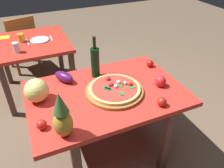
# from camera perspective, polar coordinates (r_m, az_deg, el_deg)

# --- Properties ---
(ground_plane) EXTENTS (10.00, 10.00, 0.00)m
(ground_plane) POSITION_cam_1_polar(r_m,az_deg,el_deg) (2.33, -1.28, -16.49)
(ground_plane) COLOR brown
(display_table) EXTENTS (1.27, 0.86, 0.72)m
(display_table) POSITION_cam_1_polar(r_m,az_deg,el_deg) (1.87, -1.52, -4.06)
(display_table) COLOR brown
(display_table) RESTS_ON ground_plane
(background_table) EXTENTS (0.86, 0.89, 0.72)m
(background_table) POSITION_cam_1_polar(r_m,az_deg,el_deg) (2.92, -19.65, 8.32)
(background_table) COLOR brown
(background_table) RESTS_ON ground_plane
(dining_chair) EXTENTS (0.49, 0.49, 0.85)m
(dining_chair) POSITION_cam_1_polar(r_m,az_deg,el_deg) (3.59, -22.24, 10.20)
(dining_chair) COLOR olive
(dining_chair) RESTS_ON ground_plane
(pizza_board) EXTENTS (0.47, 0.47, 0.02)m
(pizza_board) POSITION_cam_1_polar(r_m,az_deg,el_deg) (1.81, 0.64, -1.80)
(pizza_board) COLOR olive
(pizza_board) RESTS_ON display_table
(pizza) EXTENTS (0.42, 0.42, 0.06)m
(pizza) POSITION_cam_1_polar(r_m,az_deg,el_deg) (1.79, 0.70, -1.04)
(pizza) COLOR #E7B668
(pizza) RESTS_ON pizza_board
(wine_bottle) EXTENTS (0.08, 0.08, 0.38)m
(wine_bottle) POSITION_cam_1_polar(r_m,az_deg,el_deg) (1.96, -4.35, 5.74)
(wine_bottle) COLOR black
(wine_bottle) RESTS_ON display_table
(pineapple_left) EXTENTS (0.12, 0.12, 0.33)m
(pineapple_left) POSITION_cam_1_polar(r_m,az_deg,el_deg) (1.40, -12.72, -8.32)
(pineapple_left) COLOR #B38F2C
(pineapple_left) RESTS_ON display_table
(melon) EXTENTS (0.18, 0.18, 0.18)m
(melon) POSITION_cam_1_polar(r_m,az_deg,el_deg) (1.77, -18.86, -1.59)
(melon) COLOR #E2DB73
(melon) RESTS_ON display_table
(bell_pepper) EXTENTS (0.09, 0.09, 0.10)m
(bell_pepper) POSITION_cam_1_polar(r_m,az_deg,el_deg) (1.91, 12.38, 0.67)
(bell_pepper) COLOR red
(bell_pepper) RESTS_ON display_table
(eggplant) EXTENTS (0.18, 0.22, 0.09)m
(eggplant) POSITION_cam_1_polar(r_m,az_deg,el_deg) (1.97, -12.24, 1.80)
(eggplant) COLOR #4D1555
(eggplant) RESTS_ON display_table
(tomato_near_board) EXTENTS (0.07, 0.07, 0.07)m
(tomato_near_board) POSITION_cam_1_polar(r_m,az_deg,el_deg) (2.18, 9.73, 5.24)
(tomato_near_board) COLOR red
(tomato_near_board) RESTS_ON display_table
(tomato_beside_pepper) EXTENTS (0.07, 0.07, 0.07)m
(tomato_beside_pepper) POSITION_cam_1_polar(r_m,az_deg,el_deg) (1.70, 12.69, -4.48)
(tomato_beside_pepper) COLOR red
(tomato_beside_pepper) RESTS_ON display_table
(tomato_at_corner) EXTENTS (0.07, 0.07, 0.07)m
(tomato_at_corner) POSITION_cam_1_polar(r_m,az_deg,el_deg) (1.55, -17.70, -9.90)
(tomato_at_corner) COLOR red
(tomato_at_corner) RESTS_ON display_table
(drinking_glass_juice) EXTENTS (0.08, 0.08, 0.10)m
(drinking_glass_juice) POSITION_cam_1_polar(r_m,az_deg,el_deg) (2.89, -22.36, 10.94)
(drinking_glass_juice) COLOR gold
(drinking_glass_juice) RESTS_ON background_table
(drinking_glass_water) EXTENTS (0.07, 0.07, 0.11)m
(drinking_glass_water) POSITION_cam_1_polar(r_m,az_deg,el_deg) (2.64, -23.44, 8.62)
(drinking_glass_water) COLOR silver
(drinking_glass_water) RESTS_ON background_table
(dinner_plate) EXTENTS (0.22, 0.22, 0.02)m
(dinner_plate) POSITION_cam_1_polar(r_m,az_deg,el_deg) (2.87, -18.12, 10.71)
(dinner_plate) COLOR white
(dinner_plate) RESTS_ON background_table
(fork_utensil) EXTENTS (0.03, 0.18, 0.01)m
(fork_utensil) POSITION_cam_1_polar(r_m,az_deg,el_deg) (2.86, -20.87, 10.02)
(fork_utensil) COLOR silver
(fork_utensil) RESTS_ON background_table
(knife_utensil) EXTENTS (0.03, 0.18, 0.01)m
(knife_utensil) POSITION_cam_1_polar(r_m,az_deg,el_deg) (2.88, -15.34, 11.23)
(knife_utensil) COLOR silver
(knife_utensil) RESTS_ON background_table
(napkin_folded) EXTENTS (0.16, 0.14, 0.01)m
(napkin_folded) POSITION_cam_1_polar(r_m,az_deg,el_deg) (3.12, -26.10, 10.67)
(napkin_folded) COLOR yellow
(napkin_folded) RESTS_ON background_table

